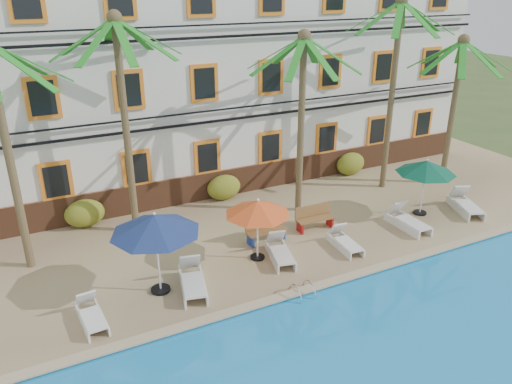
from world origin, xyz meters
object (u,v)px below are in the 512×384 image
palm_a (3,125)px  lounger_f (465,204)px  palm_e (456,89)px  bench_right (314,217)px  umbrella_red (258,208)px  lounger_b (193,280)px  lounger_e (407,220)px  lounger_d (345,242)px  umbrella_green (426,167)px  palm_c (302,98)px  palm_d (394,70)px  umbrella_blue (155,224)px  lounger_a (91,315)px  bench_left (265,229)px  lounger_c (280,252)px  palm_b (123,97)px  pool_ladder (302,294)px

palm_a → lounger_f: 17.22m
palm_e → bench_right: bearing=-170.8°
umbrella_red → palm_a: bearing=157.1°
lounger_b → lounger_e: 8.78m
lounger_d → bench_right: bench_right is taller
umbrella_red → lounger_b: size_ratio=1.07×
umbrella_green → bench_right: (-4.57, 0.84, -1.54)m
lounger_e → palm_c: bearing=131.7°
palm_d → lounger_d: (-4.97, -3.93, -5.04)m
umbrella_blue → umbrella_green: umbrella_blue is taller
umbrella_blue → lounger_d: (6.60, -0.35, -2.02)m
lounger_a → umbrella_blue: bearing=16.7°
umbrella_blue → bench_left: 4.91m
lounger_f → palm_d: bearing=109.1°
lounger_a → lounger_d: lounger_d is taller
lounger_c → bench_left: 1.41m
palm_c → lounger_d: 5.61m
lounger_c → bench_right: 2.69m
palm_b → lounger_a: bearing=-116.7°
lounger_e → palm_a: bearing=165.2°
palm_c → lounger_a: bearing=-157.1°
palm_a → umbrella_green: palm_a is taller
palm_d → lounger_b: size_ratio=3.99×
palm_d → umbrella_red: palm_d is taller
palm_a → umbrella_red: bearing=-22.9°
umbrella_red → lounger_a: 6.00m
lounger_b → lounger_a: bearing=-174.5°
palm_b → lounger_d: bearing=-36.7°
lounger_f → lounger_b: bearing=-178.6°
palm_a → palm_e: size_ratio=1.11×
palm_c → lounger_f: palm_c is taller
palm_c → lounger_f: (6.04, -3.20, -4.34)m
palm_d → pool_ladder: (-7.78, -5.66, -5.30)m
palm_b → umbrella_blue: size_ratio=2.97×
palm_a → lounger_c: 9.47m
lounger_a → lounger_e: size_ratio=0.86×
palm_d → lounger_a: size_ratio=4.97×
palm_e → lounger_e: bearing=-149.1°
lounger_e → bench_right: (-3.22, 1.54, 0.17)m
umbrella_blue → palm_b: bearing=85.4°
palm_b → palm_e: 14.17m
lounger_f → bench_left: (-8.49, 1.47, 0.16)m
bench_left → palm_d: bearing=16.7°
palm_d → lounger_a: bearing=-162.9°
lounger_e → pool_ladder: lounger_e is taller
umbrella_green → umbrella_red: bearing=-178.6°
palm_a → palm_c: 10.23m
palm_a → palm_c: bearing=-1.2°
umbrella_red → bench_right: (2.94, 1.02, -1.42)m
lounger_c → bench_right: bearing=31.7°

